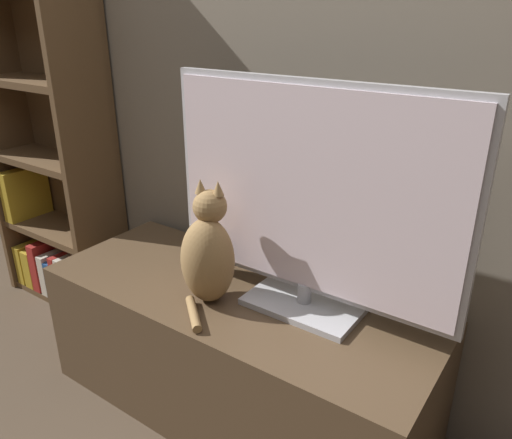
{
  "coord_description": "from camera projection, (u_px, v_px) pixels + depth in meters",
  "views": [
    {
      "loc": [
        0.87,
        -0.21,
        1.34
      ],
      "look_at": [
        0.09,
        0.9,
        0.76
      ],
      "focal_mm": 35.0,
      "sensor_mm": 36.0,
      "label": 1
    }
  ],
  "objects": [
    {
      "name": "tv_stand",
      "position": [
        236.0,
        351.0,
        1.74
      ],
      "size": [
        1.35,
        0.53,
        0.47
      ],
      "color": "brown",
      "rests_on": "ground_plane"
    },
    {
      "name": "bookshelf",
      "position": [
        54.0,
        151.0,
        2.29
      ],
      "size": [
        0.63,
        0.28,
        1.75
      ],
      "color": "brown",
      "rests_on": "ground_plane"
    },
    {
      "name": "cat",
      "position": [
        208.0,
        254.0,
        1.55
      ],
      "size": [
        0.21,
        0.27,
        0.4
      ],
      "rotation": [
        0.0,
        0.0,
        0.26
      ],
      "color": "#997547",
      "rests_on": "tv_stand"
    },
    {
      "name": "tv",
      "position": [
        309.0,
        201.0,
        1.43
      ],
      "size": [
        0.93,
        0.21,
        0.7
      ],
      "color": "#B7B7BC",
      "rests_on": "tv_stand"
    },
    {
      "name": "wall_back",
      "position": [
        291.0,
        22.0,
        1.56
      ],
      "size": [
        4.8,
        0.05,
        2.6
      ],
      "color": "#756B5B",
      "rests_on": "ground_plane"
    }
  ]
}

